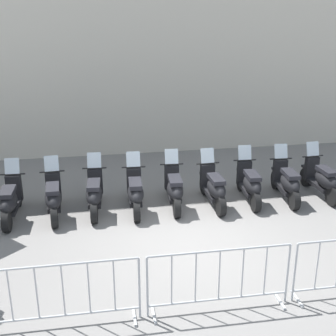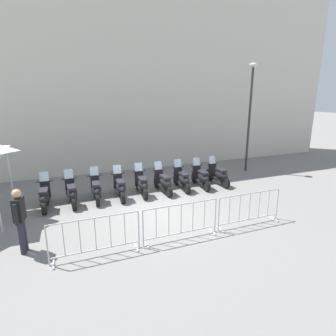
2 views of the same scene
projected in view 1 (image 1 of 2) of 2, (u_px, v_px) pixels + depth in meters
ground_plane at (190, 244)px, 9.26m from camera, size 120.00×120.00×0.00m
motorcycle_0 at (10, 201)px, 10.12m from camera, size 0.56×1.72×1.24m
motorcycle_1 at (54, 197)px, 10.29m from camera, size 0.56×1.73×1.24m
motorcycle_2 at (95, 194)px, 10.50m from camera, size 0.56×1.72×1.24m
motorcycle_3 at (135, 192)px, 10.56m from camera, size 0.56×1.72×1.24m
motorcycle_4 at (174, 189)px, 10.75m from camera, size 0.56×1.72×1.24m
motorcycle_5 at (214, 188)px, 10.82m from camera, size 0.56×1.73×1.24m
motorcycle_6 at (250, 184)px, 11.03m from camera, size 0.56×1.72×1.24m
motorcycle_7 at (287, 182)px, 11.12m from camera, size 0.56×1.72×1.24m
motorcycle_8 at (322, 179)px, 11.31m from camera, size 0.57×1.73×1.24m
barrier_segment_0 at (63, 296)px, 6.80m from camera, size 2.27×0.52×1.07m
barrier_segment_1 at (219, 280)px, 7.17m from camera, size 2.27×0.52×1.07m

